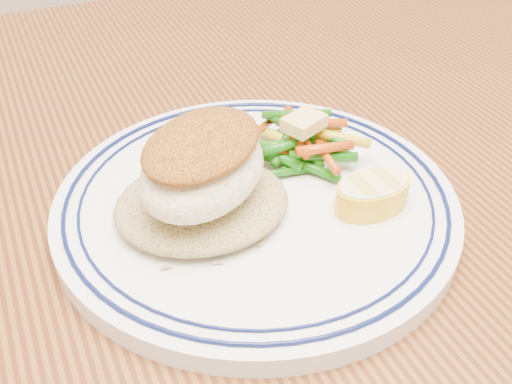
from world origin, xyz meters
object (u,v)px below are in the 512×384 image
object	(u,v)px
dining_table	(214,296)
vegetable_pile	(297,142)
fish_fillet	(202,164)
plate	(256,204)
lemon_wedge	(373,192)
rice_pilaf	(202,200)

from	to	relation	value
dining_table	vegetable_pile	world-z (taller)	vegetable_pile
fish_fillet	vegetable_pile	xyz separation A→B (m)	(0.09, 0.04, -0.03)
plate	vegetable_pile	xyz separation A→B (m)	(0.05, 0.04, 0.02)
dining_table	vegetable_pile	distance (m)	0.15
fish_fillet	lemon_wedge	world-z (taller)	fish_fillet
plate	vegetable_pile	distance (m)	0.06
vegetable_pile	lemon_wedge	bearing A→B (deg)	-76.45
dining_table	vegetable_pile	size ratio (longest dim) A/B	14.10
dining_table	vegetable_pile	bearing A→B (deg)	7.93
vegetable_pile	lemon_wedge	distance (m)	0.08
rice_pilaf	lemon_wedge	xyz separation A→B (m)	(0.11, -0.04, 0.00)
fish_fillet	lemon_wedge	xyz separation A→B (m)	(0.11, -0.04, -0.03)
fish_fillet	rice_pilaf	bearing A→B (deg)	106.44
lemon_wedge	fish_fillet	bearing A→B (deg)	160.87
vegetable_pile	rice_pilaf	bearing A→B (deg)	-158.33
plate	lemon_wedge	distance (m)	0.08
plate	dining_table	bearing A→B (deg)	137.72
rice_pilaf	fish_fillet	size ratio (longest dim) A/B	0.96
plate	rice_pilaf	xyz separation A→B (m)	(-0.04, -0.00, 0.02)
dining_table	plate	distance (m)	0.11
dining_table	rice_pilaf	xyz separation A→B (m)	(-0.01, -0.03, 0.12)
vegetable_pile	dining_table	bearing A→B (deg)	-172.07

